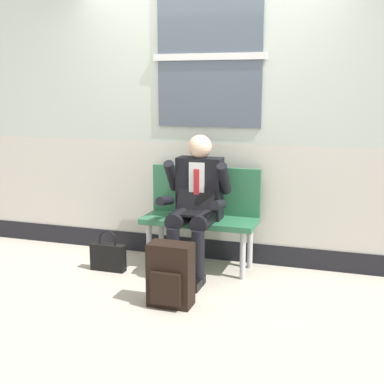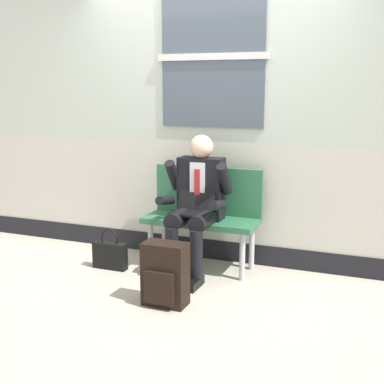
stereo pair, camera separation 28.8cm
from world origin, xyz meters
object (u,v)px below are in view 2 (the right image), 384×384
at_px(person_seated, 196,202).
at_px(backpack, 165,275).
at_px(bench_with_person, 204,211).
at_px(handbag, 110,255).

height_order(person_seated, backpack, person_seated).
height_order(bench_with_person, handbag, bench_with_person).
relative_size(bench_with_person, handbag, 2.76).
height_order(bench_with_person, backpack, bench_with_person).
bearing_deg(bench_with_person, person_seated, -90.00).
bearing_deg(backpack, person_seated, 92.96).
relative_size(person_seated, backpack, 2.51).
bearing_deg(person_seated, handbag, -165.87).
xyz_separation_m(person_seated, backpack, (0.04, -0.74, -0.41)).
bearing_deg(bench_with_person, handbag, -152.91).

